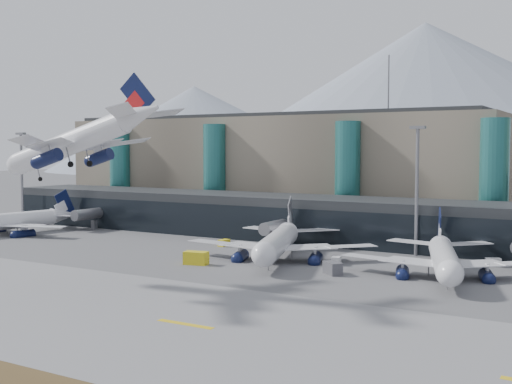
# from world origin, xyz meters

# --- Properties ---
(ground) EXTENTS (900.00, 900.00, 0.00)m
(ground) POSITION_xyz_m (0.00, 0.00, 0.00)
(ground) COLOR #515154
(ground) RESTS_ON ground
(runway_strip) EXTENTS (400.00, 40.00, 0.04)m
(runway_strip) POSITION_xyz_m (0.00, -15.00, 0.02)
(runway_strip) COLOR slate
(runway_strip) RESTS_ON ground
(runway_markings) EXTENTS (128.00, 1.00, 0.02)m
(runway_markings) POSITION_xyz_m (-0.00, -15.00, 0.05)
(runway_markings) COLOR gold
(runway_markings) RESTS_ON ground
(concourse) EXTENTS (170.00, 27.00, 10.00)m
(concourse) POSITION_xyz_m (-0.02, 57.73, 4.97)
(concourse) COLOR black
(concourse) RESTS_ON ground
(terminal_main) EXTENTS (130.00, 30.00, 31.00)m
(terminal_main) POSITION_xyz_m (-25.00, 90.00, 15.44)
(terminal_main) COLOR gray
(terminal_main) RESTS_ON ground
(teal_towers) EXTENTS (116.40, 19.40, 46.00)m
(teal_towers) POSITION_xyz_m (-14.99, 74.01, 14.01)
(teal_towers) COLOR #266A68
(teal_towers) RESTS_ON ground
(lightmast_left) EXTENTS (3.00, 1.20, 25.60)m
(lightmast_left) POSITION_xyz_m (-80.00, 45.00, 14.42)
(lightmast_left) COLOR slate
(lightmast_left) RESTS_ON ground
(lightmast_mid) EXTENTS (3.00, 1.20, 25.60)m
(lightmast_mid) POSITION_xyz_m (30.00, 48.00, 14.42)
(lightmast_mid) COLOR slate
(lightmast_mid) RESTS_ON ground
(hero_jet) EXTENTS (31.41, 31.88, 10.30)m
(hero_jet) POSITION_xyz_m (-6.79, -4.30, 23.47)
(hero_jet) COLOR silver
(hero_jet) RESTS_ON ground
(jet_parked_left) EXTENTS (35.86, 36.14, 11.69)m
(jet_parked_left) POSITION_xyz_m (-65.58, 32.45, 4.42)
(jet_parked_left) COLOR silver
(jet_parked_left) RESTS_ON ground
(jet_parked_mid) EXTENTS (36.71, 38.83, 12.47)m
(jet_parked_mid) POSITION_xyz_m (7.90, 32.49, 4.72)
(jet_parked_mid) COLOR silver
(jet_parked_mid) RESTS_ON ground
(jet_parked_right) EXTENTS (34.25, 35.92, 11.53)m
(jet_parked_right) POSITION_xyz_m (39.30, 31.67, 4.36)
(jet_parked_right) COLOR silver
(jet_parked_right) RESTS_ON ground
(veh_b) EXTENTS (1.86, 2.69, 1.45)m
(veh_b) POSITION_xyz_m (-9.71, 39.62, 0.73)
(veh_b) COLOR gold
(veh_b) RESTS_ON ground
(veh_c) EXTENTS (4.17, 3.97, 2.10)m
(veh_c) POSITION_xyz_m (23.13, 22.52, 1.05)
(veh_c) COLOR #4C4C51
(veh_c) RESTS_ON ground
(veh_d) EXTENTS (2.91, 2.40, 1.47)m
(veh_d) POSITION_xyz_m (45.29, 43.79, 0.73)
(veh_d) COLOR silver
(veh_d) RESTS_ON ground
(veh_g) EXTENTS (2.21, 2.97, 1.54)m
(veh_g) POSITION_xyz_m (20.23, 30.98, 0.77)
(veh_g) COLOR silver
(veh_g) RESTS_ON ground
(veh_h) EXTENTS (4.68, 3.08, 2.39)m
(veh_h) POSITION_xyz_m (-2.13, 18.45, 1.19)
(veh_h) COLOR gold
(veh_h) RESTS_ON ground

